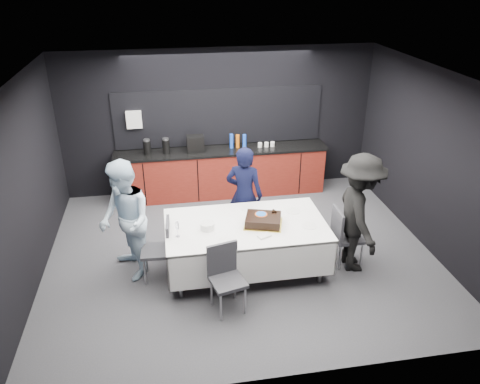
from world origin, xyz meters
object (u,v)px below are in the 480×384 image
(party_table, at_px, (246,232))
(champagne_flute, at_px, (177,226))
(chair_left, at_px, (161,246))
(person_center, at_px, (244,195))
(chair_right, at_px, (343,233))
(person_left, at_px, (125,221))
(cake_assembly, at_px, (263,220))
(plate_stack, at_px, (207,226))
(chair_near, at_px, (226,273))
(person_right, at_px, (359,214))

(party_table, xyz_separation_m, champagne_flute, (-0.99, -0.18, 0.30))
(chair_left, bearing_deg, person_center, 31.43)
(chair_right, bearing_deg, person_center, 145.45)
(chair_right, distance_m, person_left, 3.21)
(party_table, relative_size, chair_left, 2.51)
(person_center, height_order, person_left, person_left)
(chair_right, bearing_deg, cake_assembly, 178.06)
(plate_stack, xyz_separation_m, person_left, (-1.14, 0.23, 0.06))
(cake_assembly, distance_m, chair_right, 1.27)
(chair_near, distance_m, person_left, 1.65)
(plate_stack, height_order, champagne_flute, champagne_flute)
(cake_assembly, relative_size, champagne_flute, 2.84)
(person_center, xyz_separation_m, person_left, (-1.83, -0.66, 0.07))
(plate_stack, bearing_deg, person_left, 168.83)
(person_left, bearing_deg, chair_right, 64.78)
(cake_assembly, relative_size, chair_right, 0.69)
(cake_assembly, bearing_deg, person_left, 173.43)
(champagne_flute, bearing_deg, person_center, 42.26)
(champagne_flute, distance_m, person_right, 2.62)
(cake_assembly, distance_m, plate_stack, 0.81)
(plate_stack, bearing_deg, champagne_flute, -163.31)
(person_right, bearing_deg, person_center, 60.55)
(plate_stack, bearing_deg, chair_left, 174.94)
(person_left, bearing_deg, plate_stack, 58.41)
(person_center, bearing_deg, cake_assembly, 121.19)
(chair_left, relative_size, person_center, 0.56)
(chair_near, bearing_deg, plate_stack, 101.36)
(chair_near, height_order, person_right, person_right)
(chair_right, distance_m, chair_near, 2.01)
(chair_right, bearing_deg, champagne_flute, -177.97)
(person_left, bearing_deg, champagne_flute, 43.31)
(person_left, bearing_deg, chair_near, 32.72)
(champagne_flute, bearing_deg, chair_right, 2.03)
(party_table, relative_size, person_left, 1.30)
(champagne_flute, xyz_separation_m, person_right, (2.62, -0.02, -0.03))
(person_left, bearing_deg, person_right, 63.22)
(person_center, bearing_deg, person_left, 43.41)
(plate_stack, bearing_deg, person_right, -3.81)
(party_table, bearing_deg, chair_near, -117.41)
(party_table, bearing_deg, chair_left, 179.68)
(cake_assembly, distance_m, chair_near, 1.04)
(plate_stack, xyz_separation_m, person_center, (0.69, 0.89, -0.01))
(party_table, distance_m, chair_right, 1.48)
(party_table, xyz_separation_m, person_right, (1.63, -0.20, 0.27))
(cake_assembly, bearing_deg, party_table, 168.29)
(chair_near, bearing_deg, party_table, 62.59)
(chair_left, distance_m, person_left, 0.62)
(cake_assembly, distance_m, person_right, 1.40)
(champagne_flute, relative_size, chair_left, 0.24)
(cake_assembly, xyz_separation_m, person_right, (1.39, -0.15, 0.06))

